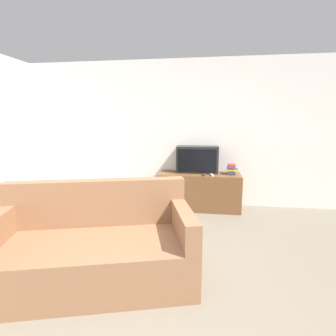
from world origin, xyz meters
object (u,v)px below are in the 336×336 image
Objects in this scene: television at (197,159)px; couch at (95,250)px; tv_stand at (199,191)px; remote_on_stand at (204,175)px; book_stack at (232,169)px; remote_secondary at (212,175)px.

television is 2.60m from couch.
remote_on_stand reaches higher than tv_stand.
couch reaches higher than tv_stand.
television reaches higher than tv_stand.
book_stack is 0.38m from remote_secondary.
tv_stand is 6.23× the size of book_stack.
tv_stand is 0.56m from television.
book_stack reaches higher than tv_stand.
tv_stand is at bearing -177.96° from book_stack.
book_stack is 1.27× the size of remote_on_stand.
remote_on_stand is at bearing -65.06° from television.
book_stack is at bearing 41.18° from couch.
remote_secondary is (-0.33, -0.17, -0.08)m from book_stack.
remote_secondary is at bearing 45.63° from couch.
couch is 2.43m from remote_secondary.
television is at bearing 114.94° from remote_on_stand.
tv_stand is 9.55× the size of remote_secondary.
couch is at bearing -110.38° from television.
television reaches higher than remote_secondary.
television is at bearing 111.36° from tv_stand.
television is at bearing 134.43° from remote_secondary.
couch is (-0.88, -2.38, -0.56)m from television.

